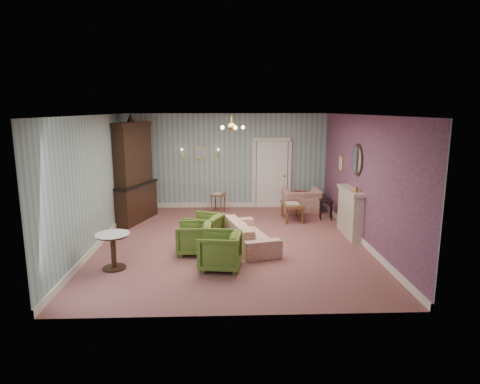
{
  "coord_description": "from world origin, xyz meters",
  "views": [
    {
      "loc": [
        -0.16,
        -9.21,
        3.03
      ],
      "look_at": [
        0.2,
        0.4,
        1.1
      ],
      "focal_mm": 31.04,
      "sensor_mm": 36.0,
      "label": 1
    }
  ],
  "objects_px": {
    "olive_chair_a": "(220,249)",
    "coffee_table": "(292,212)",
    "olive_chair_b": "(194,237)",
    "dresser": "(132,169)",
    "sofa_chintz": "(250,229)",
    "wingback_chair": "(302,197)",
    "pedestal_table": "(113,251)",
    "side_table_black": "(326,210)",
    "olive_chair_c": "(204,227)",
    "fireplace": "(350,212)"
  },
  "relations": [
    {
      "from": "olive_chair_a",
      "to": "wingback_chair",
      "type": "height_order",
      "value": "wingback_chair"
    },
    {
      "from": "olive_chair_a",
      "to": "side_table_black",
      "type": "distance_m",
      "value": 4.58
    },
    {
      "from": "olive_chair_c",
      "to": "wingback_chair",
      "type": "xyz_separation_m",
      "value": [
        2.76,
        2.85,
        0.09
      ]
    },
    {
      "from": "fireplace",
      "to": "side_table_black",
      "type": "xyz_separation_m",
      "value": [
        -0.21,
        1.5,
        -0.31
      ]
    },
    {
      "from": "side_table_black",
      "to": "pedestal_table",
      "type": "xyz_separation_m",
      "value": [
        -4.95,
        -3.47,
        0.08
      ]
    },
    {
      "from": "olive_chair_b",
      "to": "dresser",
      "type": "distance_m",
      "value": 3.45
    },
    {
      "from": "olive_chair_c",
      "to": "wingback_chair",
      "type": "height_order",
      "value": "wingback_chair"
    },
    {
      "from": "wingback_chair",
      "to": "coffee_table",
      "type": "xyz_separation_m",
      "value": [
        -0.43,
        -0.91,
        -0.23
      ]
    },
    {
      "from": "dresser",
      "to": "sofa_chintz",
      "type": "bearing_deg",
      "value": -19.32
    },
    {
      "from": "fireplace",
      "to": "wingback_chair",
      "type": "bearing_deg",
      "value": 107.31
    },
    {
      "from": "olive_chair_a",
      "to": "olive_chair_c",
      "type": "height_order",
      "value": "olive_chair_a"
    },
    {
      "from": "dresser",
      "to": "pedestal_table",
      "type": "relative_size",
      "value": 4.0
    },
    {
      "from": "olive_chair_b",
      "to": "coffee_table",
      "type": "bearing_deg",
      "value": 137.22
    },
    {
      "from": "olive_chair_c",
      "to": "sofa_chintz",
      "type": "bearing_deg",
      "value": 98.52
    },
    {
      "from": "olive_chair_b",
      "to": "sofa_chintz",
      "type": "xyz_separation_m",
      "value": [
        1.21,
        0.42,
        0.02
      ]
    },
    {
      "from": "olive_chair_b",
      "to": "wingback_chair",
      "type": "xyz_separation_m",
      "value": [
        2.94,
        3.5,
        0.1
      ]
    },
    {
      "from": "olive_chair_a",
      "to": "fireplace",
      "type": "bearing_deg",
      "value": 130.46
    },
    {
      "from": "dresser",
      "to": "olive_chair_c",
      "type": "bearing_deg",
      "value": -27.94
    },
    {
      "from": "olive_chair_a",
      "to": "olive_chair_c",
      "type": "bearing_deg",
      "value": -158.96
    },
    {
      "from": "olive_chair_b",
      "to": "pedestal_table",
      "type": "relative_size",
      "value": 1.03
    },
    {
      "from": "coffee_table",
      "to": "pedestal_table",
      "type": "height_order",
      "value": "pedestal_table"
    },
    {
      "from": "olive_chair_b",
      "to": "fireplace",
      "type": "xyz_separation_m",
      "value": [
        3.68,
        1.13,
        0.21
      ]
    },
    {
      "from": "sofa_chintz",
      "to": "wingback_chair",
      "type": "xyz_separation_m",
      "value": [
        1.73,
        3.08,
        0.08
      ]
    },
    {
      "from": "pedestal_table",
      "to": "olive_chair_b",
      "type": "bearing_deg",
      "value": 29.39
    },
    {
      "from": "olive_chair_a",
      "to": "pedestal_table",
      "type": "relative_size",
      "value": 1.11
    },
    {
      "from": "fireplace",
      "to": "dresser",
      "type": "bearing_deg",
      "value": 163.93
    },
    {
      "from": "olive_chair_c",
      "to": "sofa_chintz",
      "type": "distance_m",
      "value": 1.05
    },
    {
      "from": "sofa_chintz",
      "to": "dresser",
      "type": "xyz_separation_m",
      "value": [
        -3.04,
        2.3,
        1.04
      ]
    },
    {
      "from": "wingback_chair",
      "to": "pedestal_table",
      "type": "distance_m",
      "value": 6.2
    },
    {
      "from": "dresser",
      "to": "coffee_table",
      "type": "xyz_separation_m",
      "value": [
        4.34,
        -0.13,
        -1.19
      ]
    },
    {
      "from": "olive_chair_c",
      "to": "coffee_table",
      "type": "bearing_deg",
      "value": 151.15
    },
    {
      "from": "olive_chair_c",
      "to": "pedestal_table",
      "type": "height_order",
      "value": "olive_chair_c"
    },
    {
      "from": "fireplace",
      "to": "coffee_table",
      "type": "bearing_deg",
      "value": 128.59
    },
    {
      "from": "olive_chair_b",
      "to": "dresser",
      "type": "bearing_deg",
      "value": -144.74
    },
    {
      "from": "olive_chair_b",
      "to": "coffee_table",
      "type": "relative_size",
      "value": 0.77
    },
    {
      "from": "coffee_table",
      "to": "pedestal_table",
      "type": "xyz_separation_m",
      "value": [
        -3.99,
        -3.43,
        0.12
      ]
    },
    {
      "from": "olive_chair_c",
      "to": "side_table_black",
      "type": "bearing_deg",
      "value": 142.47
    },
    {
      "from": "dresser",
      "to": "olive_chair_a",
      "type": "bearing_deg",
      "value": -38.78
    },
    {
      "from": "olive_chair_a",
      "to": "coffee_table",
      "type": "bearing_deg",
      "value": 158.18
    },
    {
      "from": "olive_chair_c",
      "to": "dresser",
      "type": "height_order",
      "value": "dresser"
    },
    {
      "from": "wingback_chair",
      "to": "coffee_table",
      "type": "relative_size",
      "value": 1.13
    },
    {
      "from": "sofa_chintz",
      "to": "pedestal_table",
      "type": "bearing_deg",
      "value": 100.13
    },
    {
      "from": "fireplace",
      "to": "pedestal_table",
      "type": "xyz_separation_m",
      "value": [
        -5.16,
        -1.97,
        -0.22
      ]
    },
    {
      "from": "fireplace",
      "to": "olive_chair_c",
      "type": "bearing_deg",
      "value": -172.24
    },
    {
      "from": "olive_chair_c",
      "to": "pedestal_table",
      "type": "xyz_separation_m",
      "value": [
        -1.66,
        -1.49,
        -0.02
      ]
    },
    {
      "from": "sofa_chintz",
      "to": "olive_chair_a",
      "type": "bearing_deg",
      "value": 138.79
    },
    {
      "from": "olive_chair_c",
      "to": "wingback_chair",
      "type": "relative_size",
      "value": 0.7
    },
    {
      "from": "olive_chair_a",
      "to": "pedestal_table",
      "type": "xyz_separation_m",
      "value": [
        -2.04,
        0.06,
        -0.04
      ]
    },
    {
      "from": "wingback_chair",
      "to": "dresser",
      "type": "relative_size",
      "value": 0.38
    },
    {
      "from": "olive_chair_b",
      "to": "wingback_chair",
      "type": "distance_m",
      "value": 4.57
    }
  ]
}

